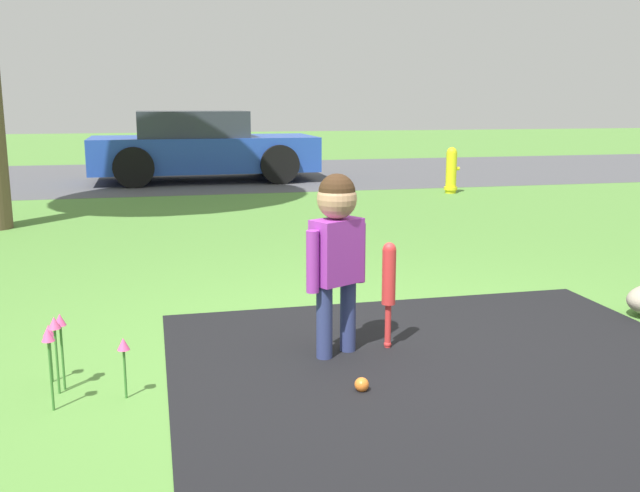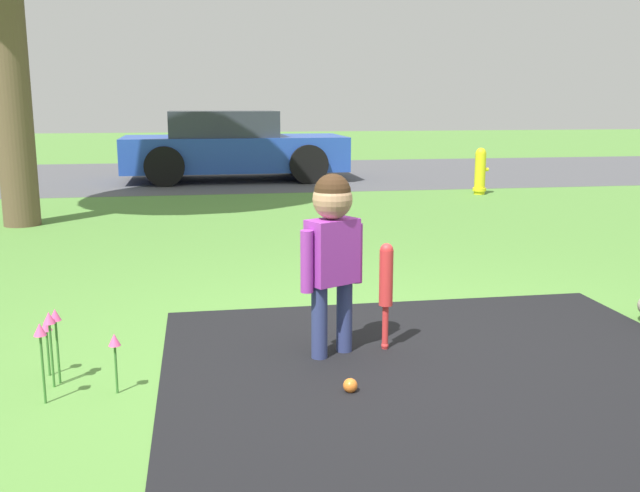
% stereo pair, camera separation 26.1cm
% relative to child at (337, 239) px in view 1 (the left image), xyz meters
% --- Properties ---
extents(ground_plane, '(60.00, 60.00, 0.00)m').
position_rel_child_xyz_m(ground_plane, '(0.19, -0.02, -0.67)').
color(ground_plane, '#518438').
extents(street_strip, '(40.00, 6.00, 0.01)m').
position_rel_child_xyz_m(street_strip, '(0.19, 10.25, -0.66)').
color(street_strip, '#4C4C51').
rests_on(street_strip, ground).
extents(child, '(0.38, 0.27, 1.03)m').
position_rel_child_xyz_m(child, '(0.00, 0.00, 0.00)').
color(child, navy).
rests_on(child, ground).
extents(baseball_bat, '(0.08, 0.08, 0.63)m').
position_rel_child_xyz_m(baseball_bat, '(0.32, 0.04, -0.26)').
color(baseball_bat, red).
rests_on(baseball_bat, ground).
extents(sports_ball, '(0.07, 0.07, 0.07)m').
position_rel_child_xyz_m(sports_ball, '(-0.01, -0.54, -0.63)').
color(sports_ball, orange).
rests_on(sports_ball, ground).
extents(fire_hydrant, '(0.23, 0.21, 0.71)m').
position_rel_child_xyz_m(fire_hydrant, '(3.56, 6.60, -0.32)').
color(fire_hydrant, yellow).
rests_on(fire_hydrant, ground).
extents(parked_car, '(3.96, 1.92, 1.24)m').
position_rel_child_xyz_m(parked_car, '(-0.09, 9.31, -0.07)').
color(parked_car, '#2347AD').
rests_on(parked_car, ground).
extents(flower_bed, '(0.43, 0.42, 0.40)m').
position_rel_child_xyz_m(flower_bed, '(-1.41, -0.25, -0.37)').
color(flower_bed, '#38702D').
rests_on(flower_bed, ground).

